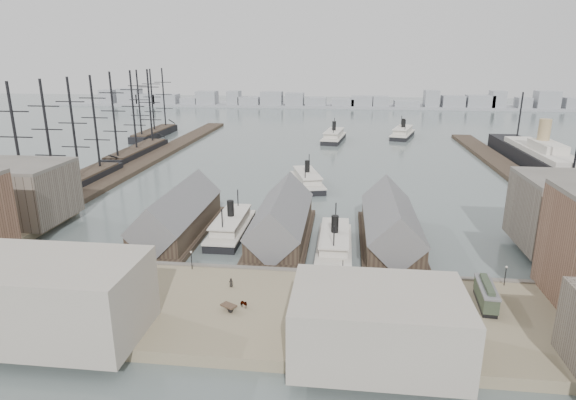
# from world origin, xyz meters

# --- Properties ---
(ground) EXTENTS (900.00, 900.00, 0.00)m
(ground) POSITION_xyz_m (0.00, 0.00, 0.00)
(ground) COLOR #4D5959
(ground) RESTS_ON ground
(quay) EXTENTS (180.00, 30.00, 2.00)m
(quay) POSITION_xyz_m (0.00, -20.00, 1.00)
(quay) COLOR #776A50
(quay) RESTS_ON ground
(seawall) EXTENTS (180.00, 1.20, 2.30)m
(seawall) POSITION_xyz_m (0.00, -5.20, 1.15)
(seawall) COLOR #59544C
(seawall) RESTS_ON ground
(west_wharf) EXTENTS (10.00, 220.00, 1.60)m
(west_wharf) POSITION_xyz_m (-68.00, 100.00, 0.80)
(west_wharf) COLOR #2D231C
(west_wharf) RESTS_ON ground
(east_wharf) EXTENTS (10.00, 180.00, 1.60)m
(east_wharf) POSITION_xyz_m (78.00, 90.00, 0.80)
(east_wharf) COLOR #2D231C
(east_wharf) RESTS_ON ground
(ferry_shed_west) EXTENTS (14.00, 42.00, 12.60)m
(ferry_shed_west) POSITION_xyz_m (-26.00, 16.88, 4.64)
(ferry_shed_west) COLOR #2D231C
(ferry_shed_west) RESTS_ON ground
(ferry_shed_center) EXTENTS (14.00, 42.00, 12.60)m
(ferry_shed_center) POSITION_xyz_m (0.00, 16.88, 4.64)
(ferry_shed_center) COLOR #2D231C
(ferry_shed_center) RESTS_ON ground
(ferry_shed_east) EXTENTS (14.00, 42.00, 12.60)m
(ferry_shed_east) POSITION_xyz_m (26.00, 16.88, 4.64)
(ferry_shed_east) COLOR #2D231C
(ferry_shed_east) RESTS_ON ground
(warehouse_west_back) EXTENTS (26.00, 20.00, 14.00)m
(warehouse_west_back) POSITION_xyz_m (-70.00, 18.00, 9.00)
(warehouse_west_back) COLOR #60564C
(warehouse_west_back) RESTS_ON west_land
(street_bldg_center) EXTENTS (24.00, 16.00, 10.00)m
(street_bldg_center) POSITION_xyz_m (20.00, -32.00, 7.00)
(street_bldg_center) COLOR gray
(street_bldg_center) RESTS_ON quay
(street_bldg_west) EXTENTS (30.00, 16.00, 12.00)m
(street_bldg_west) POSITION_xyz_m (-30.00, -32.00, 8.00)
(street_bldg_west) COLOR gray
(street_bldg_west) RESTS_ON quay
(lamp_post_far_w) EXTENTS (0.44, 0.44, 3.92)m
(lamp_post_far_w) POSITION_xyz_m (-45.00, -7.00, 4.71)
(lamp_post_far_w) COLOR black
(lamp_post_far_w) RESTS_ON quay
(lamp_post_near_w) EXTENTS (0.44, 0.44, 3.92)m
(lamp_post_near_w) POSITION_xyz_m (-15.00, -7.00, 4.71)
(lamp_post_near_w) COLOR black
(lamp_post_near_w) RESTS_ON quay
(lamp_post_near_e) EXTENTS (0.44, 0.44, 3.92)m
(lamp_post_near_e) POSITION_xyz_m (15.00, -7.00, 4.71)
(lamp_post_near_e) COLOR black
(lamp_post_near_e) RESTS_ON quay
(lamp_post_far_e) EXTENTS (0.44, 0.44, 3.92)m
(lamp_post_far_e) POSITION_xyz_m (45.00, -7.00, 4.71)
(lamp_post_far_e) COLOR black
(lamp_post_far_e) RESTS_ON quay
(far_shore) EXTENTS (500.00, 40.00, 15.72)m
(far_shore) POSITION_xyz_m (-2.07, 334.14, 3.91)
(far_shore) COLOR gray
(far_shore) RESTS_ON ground
(ferry_docked_west) EXTENTS (7.83, 26.10, 9.32)m
(ferry_docked_west) POSITION_xyz_m (-13.00, 18.54, 2.18)
(ferry_docked_west) COLOR black
(ferry_docked_west) RESTS_ON ground
(ferry_docked_east) EXTENTS (7.71, 25.70, 9.18)m
(ferry_docked_east) POSITION_xyz_m (13.00, 10.25, 2.15)
(ferry_docked_east) COLOR black
(ferry_docked_east) RESTS_ON ground
(ferry_open_near) EXTENTS (14.75, 27.68, 9.47)m
(ferry_open_near) POSITION_xyz_m (2.19, 67.49, 2.22)
(ferry_open_near) COLOR black
(ferry_open_near) RESTS_ON ground
(ferry_open_mid) EXTENTS (13.14, 31.74, 11.00)m
(ferry_open_mid) POSITION_xyz_m (8.83, 160.13, 2.58)
(ferry_open_mid) COLOR black
(ferry_open_mid) RESTS_ON ground
(ferry_open_far) EXTENTS (16.93, 31.69, 10.84)m
(ferry_open_far) POSITION_xyz_m (46.08, 176.41, 2.54)
(ferry_open_far) COLOR black
(ferry_open_far) RESTS_ON ground
(sailing_ship_near) EXTENTS (8.92, 61.44, 36.67)m
(sailing_ship_near) POSITION_xyz_m (-74.74, 49.86, 2.69)
(sailing_ship_near) COLOR black
(sailing_ship_near) RESTS_ON ground
(sailing_ship_mid) EXTENTS (9.06, 52.35, 37.25)m
(sailing_ship_mid) POSITION_xyz_m (-76.81, 108.49, 2.67)
(sailing_ship_mid) COLOR black
(sailing_ship_mid) RESTS_ON ground
(sailing_ship_far) EXTENTS (8.87, 49.28, 36.47)m
(sailing_ship_far) POSITION_xyz_m (-90.02, 162.33, 2.63)
(sailing_ship_far) COLOR black
(sailing_ship_far) RESTS_ON ground
(ocean_steamer) EXTENTS (13.37, 97.73, 19.55)m
(ocean_steamer) POSITION_xyz_m (92.00, 105.44, 4.20)
(ocean_steamer) COLOR black
(ocean_steamer) RESTS_ON ground
(tram) EXTENTS (3.42, 10.30, 3.60)m
(tram) POSITION_xyz_m (39.43, -15.07, 3.85)
(tram) COLOR black
(tram) RESTS_ON quay
(horse_cart_left) EXTENTS (4.66, 1.50, 1.68)m
(horse_cart_left) POSITION_xyz_m (-34.54, -15.02, 2.84)
(horse_cart_left) COLOR black
(horse_cart_left) RESTS_ON quay
(horse_cart_center) EXTENTS (4.71, 3.36, 1.47)m
(horse_cart_center) POSITION_xyz_m (-2.38, -21.45, 2.77)
(horse_cart_center) COLOR black
(horse_cart_center) RESTS_ON quay
(horse_cart_right) EXTENTS (4.63, 1.79, 1.51)m
(horse_cart_right) POSITION_xyz_m (16.46, -23.00, 2.78)
(horse_cart_right) COLOR black
(horse_cart_right) RESTS_ON quay
(pedestrian_0) EXTENTS (0.78, 0.79, 1.76)m
(pedestrian_0) POSITION_xyz_m (-50.62, -11.93, 2.88)
(pedestrian_0) COLOR black
(pedestrian_0) RESTS_ON quay
(pedestrian_1) EXTENTS (0.82, 0.98, 1.80)m
(pedestrian_1) POSITION_xyz_m (-41.98, -17.14, 2.90)
(pedestrian_1) COLOR black
(pedestrian_1) RESTS_ON quay
(pedestrian_2) EXTENTS (1.16, 0.90, 1.59)m
(pedestrian_2) POSITION_xyz_m (-29.44, -10.54, 2.79)
(pedestrian_2) COLOR black
(pedestrian_2) RESTS_ON quay
(pedestrian_3) EXTENTS (1.11, 0.77, 1.76)m
(pedestrian_3) POSITION_xyz_m (-20.27, -26.26, 2.88)
(pedestrian_3) COLOR black
(pedestrian_3) RESTS_ON quay
(pedestrian_4) EXTENTS (0.86, 0.58, 1.73)m
(pedestrian_4) POSITION_xyz_m (-5.44, -13.62, 2.86)
(pedestrian_4) COLOR black
(pedestrian_4) RESTS_ON quay
(pedestrian_5) EXTENTS (0.70, 0.58, 1.68)m
(pedestrian_5) POSITION_xyz_m (10.36, -16.98, 2.84)
(pedestrian_5) COLOR black
(pedestrian_5) RESTS_ON quay
(pedestrian_6) EXTENTS (1.12, 1.07, 1.83)m
(pedestrian_6) POSITION_xyz_m (19.54, -10.82, 2.91)
(pedestrian_6) COLOR black
(pedestrian_6) RESTS_ON quay
(pedestrian_7) EXTENTS (1.10, 0.64, 1.68)m
(pedestrian_7) POSITION_xyz_m (29.42, -23.23, 2.84)
(pedestrian_7) COLOR black
(pedestrian_7) RESTS_ON quay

